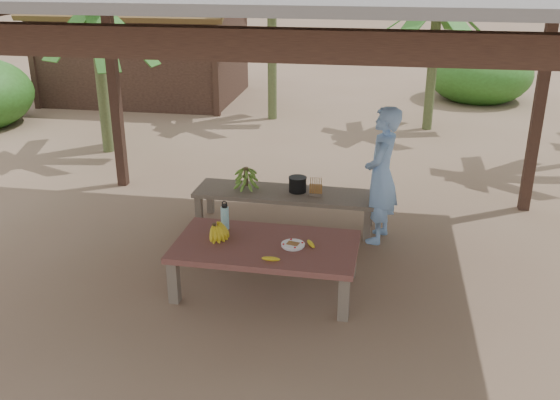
% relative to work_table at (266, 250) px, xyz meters
% --- Properties ---
extents(ground, '(80.00, 80.00, 0.00)m').
position_rel_work_table_xyz_m(ground, '(0.17, 0.33, -0.43)').
color(ground, brown).
rests_on(ground, ground).
extents(pavilion, '(6.60, 5.60, 2.95)m').
position_rel_work_table_xyz_m(pavilion, '(0.16, 0.31, 2.34)').
color(pavilion, black).
rests_on(pavilion, ground).
extents(work_table, '(1.82, 1.04, 0.50)m').
position_rel_work_table_xyz_m(work_table, '(0.00, 0.00, 0.00)').
color(work_table, brown).
rests_on(work_table, ground).
extents(bench, '(2.22, 0.67, 0.45)m').
position_rel_work_table_xyz_m(bench, '(-0.06, 1.56, -0.04)').
color(bench, brown).
rests_on(bench, ground).
extents(ripe_banana_bunch, '(0.32, 0.29, 0.17)m').
position_rel_work_table_xyz_m(ripe_banana_bunch, '(-0.53, 0.05, 0.15)').
color(ripe_banana_bunch, yellow).
rests_on(ripe_banana_bunch, work_table).
extents(plate, '(0.23, 0.23, 0.04)m').
position_rel_work_table_xyz_m(plate, '(0.27, -0.02, 0.08)').
color(plate, white).
rests_on(plate, work_table).
extents(loose_banana_front, '(0.18, 0.08, 0.04)m').
position_rel_work_table_xyz_m(loose_banana_front, '(0.11, -0.35, 0.09)').
color(loose_banana_front, yellow).
rests_on(loose_banana_front, work_table).
extents(loose_banana_side, '(0.11, 0.14, 0.04)m').
position_rel_work_table_xyz_m(loose_banana_side, '(0.44, 0.03, 0.09)').
color(loose_banana_side, yellow).
rests_on(loose_banana_side, work_table).
extents(water_flask, '(0.08, 0.08, 0.31)m').
position_rel_work_table_xyz_m(water_flask, '(-0.48, 0.29, 0.20)').
color(water_flask, '#3AAAB5').
rests_on(water_flask, work_table).
extents(green_banana_stalk, '(0.27, 0.27, 0.30)m').
position_rel_work_table_xyz_m(green_banana_stalk, '(-0.55, 1.58, 0.16)').
color(green_banana_stalk, '#598C2D').
rests_on(green_banana_stalk, bench).
extents(cooking_pot, '(0.21, 0.21, 0.18)m').
position_rel_work_table_xyz_m(cooking_pot, '(0.09, 1.60, 0.10)').
color(cooking_pot, black).
rests_on(cooking_pot, bench).
extents(skewer_rack, '(0.18, 0.09, 0.24)m').
position_rel_work_table_xyz_m(skewer_rack, '(0.32, 1.50, 0.14)').
color(skewer_rack, '#A57F47').
rests_on(skewer_rack, bench).
extents(woman, '(0.50, 0.65, 1.60)m').
position_rel_work_table_xyz_m(woman, '(1.08, 1.36, 0.37)').
color(woman, '#7AA7E6').
rests_on(woman, ground).
extents(hut, '(4.40, 3.43, 2.85)m').
position_rel_work_table_xyz_m(hut, '(-4.33, 8.33, 0.67)').
color(hut, black).
rests_on(hut, ground).
extents(banana_plant_n, '(1.80, 1.80, 2.66)m').
position_rel_work_table_xyz_m(banana_plant_n, '(1.91, 6.50, 1.75)').
color(banana_plant_n, '#596638').
rests_on(banana_plant_n, ground).
extents(banana_plant_w, '(1.80, 1.80, 2.61)m').
position_rel_work_table_xyz_m(banana_plant_w, '(-3.53, 4.13, 1.70)').
color(banana_plant_w, '#596638').
rests_on(banana_plant_w, ground).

